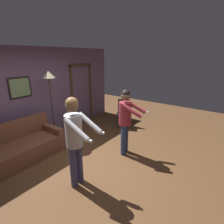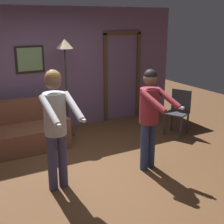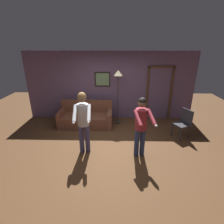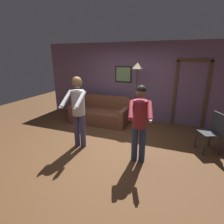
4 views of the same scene
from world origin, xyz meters
name	(u,v)px [view 1 (image 1 of 4)]	position (x,y,z in m)	size (l,w,h in m)	color
ground_plane	(92,165)	(0.00, 0.00, 0.00)	(12.00, 12.00, 0.00)	brown
back_wall_assembly	(32,95)	(0.02, 2.24, 1.30)	(6.40, 0.10, 2.60)	#644C68
couch	(19,149)	(-0.85, 1.50, 0.28)	(1.90, 0.85, 0.87)	brown
torchiere_lamp	(49,83)	(0.30, 1.75, 1.65)	(0.34, 0.34, 1.97)	#332D28
person_standing_left	(75,135)	(-0.61, -0.22, 1.04)	(0.47, 0.69, 1.72)	#41406E
person_standing_right	(126,117)	(0.88, -0.33, 0.97)	(0.53, 0.65, 1.63)	navy
dining_chair_distant	(124,111)	(2.37, 0.70, 0.53)	(0.56, 0.56, 0.93)	#2D2D33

